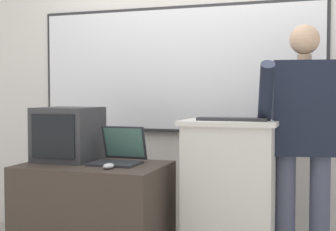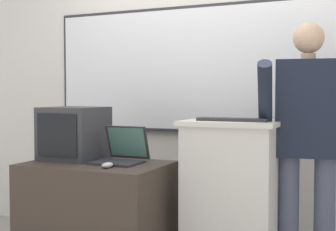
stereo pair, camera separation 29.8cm
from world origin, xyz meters
name	(u,v)px [view 2 (the right image)]	position (x,y,z in m)	size (l,w,h in m)	color
back_wall	(213,76)	(-0.01, 1.21, 1.35)	(6.40, 0.17, 2.70)	silver
lectern_podium	(231,200)	(0.34, 0.53, 0.52)	(0.62, 0.46, 1.04)	beige
side_desk	(97,218)	(-0.51, 0.27, 0.37)	(0.93, 0.62, 0.75)	#382D26
person_presenter	(307,135)	(0.79, 0.67, 0.95)	(0.56, 0.58, 1.65)	#474C60
laptop	(122,153)	(-0.37, 0.36, 0.81)	(0.31, 0.32, 0.24)	#28282D
wireless_keyboard	(232,120)	(0.36, 0.48, 1.05)	(0.44, 0.12, 0.02)	#2D2D30
computer_mouse_by_laptop	(107,165)	(-0.33, 0.12, 0.77)	(0.06, 0.10, 0.03)	#BCBCC1
crt_monitor	(74,133)	(-0.75, 0.37, 0.93)	(0.39, 0.40, 0.37)	#333335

